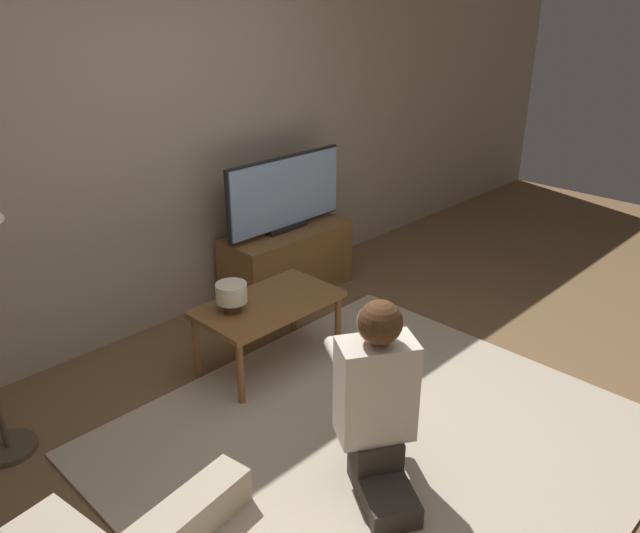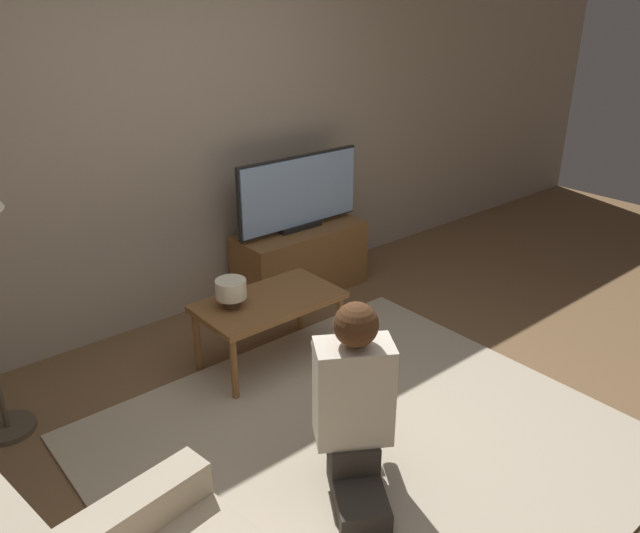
% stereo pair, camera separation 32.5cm
% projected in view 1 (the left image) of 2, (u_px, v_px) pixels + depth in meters
% --- Properties ---
extents(ground_plane, '(10.00, 10.00, 0.00)m').
position_uv_depth(ground_plane, '(381.00, 443.00, 3.19)').
color(ground_plane, brown).
extents(wall_back, '(10.00, 0.06, 2.60)m').
position_uv_depth(wall_back, '(150.00, 134.00, 3.90)').
color(wall_back, tan).
rests_on(wall_back, ground_plane).
extents(rug, '(2.49, 2.27, 0.02)m').
position_uv_depth(rug, '(381.00, 442.00, 3.18)').
color(rug, '#BCAD93').
rests_on(rug, ground_plane).
extents(tv_stand, '(1.01, 0.42, 0.51)m').
position_uv_depth(tv_stand, '(287.00, 261.00, 4.70)').
color(tv_stand, brown).
rests_on(tv_stand, ground_plane).
extents(tv, '(1.05, 0.08, 0.55)m').
position_uv_depth(tv, '(285.00, 193.00, 4.49)').
color(tv, black).
rests_on(tv, tv_stand).
extents(coffee_table, '(0.86, 0.49, 0.43)m').
position_uv_depth(coffee_table, '(269.00, 308.00, 3.72)').
color(coffee_table, brown).
rests_on(coffee_table, ground_plane).
extents(person_kneeling, '(0.61, 0.78, 0.93)m').
position_uv_depth(person_kneeling, '(376.00, 396.00, 2.75)').
color(person_kneeling, '#332D28').
rests_on(person_kneeling, rug).
extents(table_lamp, '(0.18, 0.18, 0.17)m').
position_uv_depth(table_lamp, '(232.00, 295.00, 3.55)').
color(table_lamp, '#4C3823').
rests_on(table_lamp, coffee_table).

